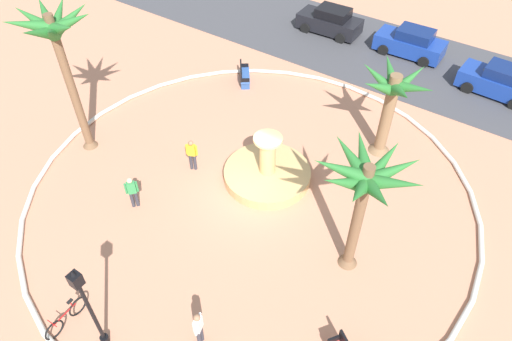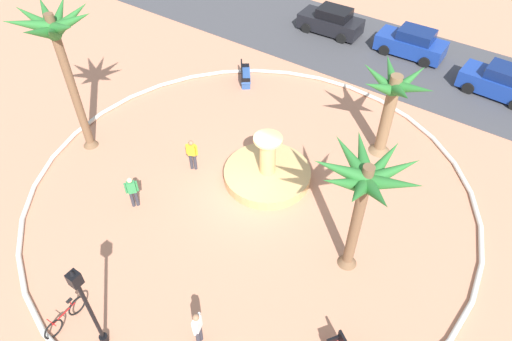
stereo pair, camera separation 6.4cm
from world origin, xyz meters
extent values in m
plane|color=tan|center=(0.00, 0.00, 0.00)|extent=(80.00, 80.00, 0.00)
torus|color=silver|center=(0.00, 0.00, 0.10)|extent=(18.98, 18.98, 0.20)
cube|color=#424247|center=(0.00, 13.89, 0.01)|extent=(48.00, 8.00, 0.03)
cylinder|color=tan|center=(0.12, 1.06, 0.23)|extent=(3.82, 3.82, 0.45)
cylinder|color=#19567F|center=(0.12, 1.06, 0.19)|extent=(3.36, 3.36, 0.34)
cylinder|color=tan|center=(0.12, 1.06, 1.32)|extent=(0.69, 0.69, 1.74)
cylinder|color=#E0B370|center=(0.12, 1.06, 2.25)|extent=(1.22, 1.22, 0.12)
cylinder|color=brown|center=(5.06, -0.95, 2.48)|extent=(0.38, 0.38, 4.96)
cone|color=brown|center=(5.06, -0.95, 0.25)|extent=(0.73, 0.73, 0.50)
cone|color=#28702D|center=(5.88, -0.86, 4.65)|extent=(1.88, 0.75, 1.15)
cone|color=#28702D|center=(5.63, -0.36, 4.65)|extent=(1.68, 1.71, 1.16)
cone|color=#28702D|center=(5.20, -0.17, 4.59)|extent=(0.88, 1.89, 1.26)
cone|color=#28702D|center=(4.56, -0.27, 4.72)|extent=(1.55, 1.81, 1.02)
cone|color=#28702D|center=(4.31, -0.59, 4.69)|extent=(1.90, 1.30, 1.09)
cone|color=#28702D|center=(4.30, -1.30, 4.71)|extent=(1.90, 1.28, 1.05)
cone|color=#28702D|center=(4.63, -1.59, 4.56)|extent=(1.48, 1.82, 1.30)
cone|color=#28702D|center=(5.17, -1.75, 4.62)|extent=(0.79, 1.89, 1.21)
cone|color=#28702D|center=(5.62, -1.54, 4.63)|extent=(1.66, 1.73, 1.18)
cylinder|color=brown|center=(-8.01, -1.92, 3.30)|extent=(0.37, 0.37, 6.59)
cone|color=brown|center=(-8.01, -1.92, 0.25)|extent=(0.70, 0.70, 0.50)
cone|color=#28702D|center=(-7.21, -2.01, 6.29)|extent=(1.85, 0.76, 1.14)
cone|color=#28702D|center=(-7.37, -1.44, 6.27)|extent=(1.78, 1.52, 1.17)
cone|color=#28702D|center=(-7.77, -1.19, 6.20)|extent=(1.08, 1.87, 1.27)
cone|color=#28702D|center=(-8.38, -1.26, 6.19)|extent=(1.35, 1.82, 1.30)
cone|color=#28702D|center=(-8.74, -1.57, 6.31)|extent=(1.87, 1.28, 1.10)
cone|color=#28702D|center=(-8.78, -2.09, 6.26)|extent=(1.88, 0.93, 1.18)
cone|color=#28702D|center=(-8.45, -2.60, 6.32)|extent=(1.46, 1.82, 1.07)
cone|color=#28702D|center=(-7.77, -2.64, 6.20)|extent=(1.09, 1.87, 1.28)
cone|color=#28702D|center=(-7.40, -2.36, 6.18)|extent=(1.76, 1.50, 1.32)
cylinder|color=brown|center=(3.43, 5.59, 2.05)|extent=(0.53, 0.53, 4.10)
cone|color=brown|center=(3.43, 5.59, 0.25)|extent=(1.00, 1.00, 0.50)
cone|color=#28702D|center=(4.24, 5.48, 3.85)|extent=(1.85, 0.78, 1.04)
cone|color=#28702D|center=(3.77, 6.25, 3.69)|extent=(1.31, 1.82, 1.31)
cone|color=#28702D|center=(2.93, 6.22, 3.82)|extent=(1.54, 1.76, 1.09)
cone|color=#28702D|center=(2.68, 5.62, 3.71)|extent=(1.79, 0.63, 1.29)
cone|color=#28702D|center=(3.01, 4.94, 3.74)|extent=(1.44, 1.80, 1.24)
cone|color=#28702D|center=(3.92, 4.95, 3.81)|extent=(1.53, 1.76, 1.10)
cube|color=#335BA8|center=(-5.09, 6.66, 0.45)|extent=(1.37, 1.57, 0.12)
cube|color=black|center=(-5.26, 6.54, 0.75)|extent=(1.04, 1.32, 0.50)
cube|color=#2B4E8F|center=(-5.09, 6.66, 0.20)|extent=(1.26, 1.45, 0.39)
cube|color=black|center=(-5.55, 7.26, 0.59)|extent=(0.41, 0.34, 0.24)
cube|color=black|center=(-4.64, 6.07, 0.59)|extent=(0.41, 0.34, 0.24)
cube|color=black|center=(6.15, -4.20, 0.59)|extent=(0.32, 0.42, 0.24)
cylinder|color=black|center=(-0.04, -8.22, 1.71)|extent=(0.12, 0.12, 3.43)
cylinder|color=black|center=(-0.04, -8.22, 0.15)|extent=(0.28, 0.28, 0.30)
cube|color=black|center=(-0.04, -8.22, 3.65)|extent=(0.32, 0.32, 0.44)
sphere|color=#F2EDCC|center=(-0.04, -8.22, 3.65)|extent=(0.22, 0.22, 0.22)
cone|color=black|center=(-0.04, -8.22, 3.93)|extent=(0.20, 0.20, 0.18)
torus|color=black|center=(-1.50, -8.98, 0.36)|extent=(0.09, 0.72, 0.72)
torus|color=black|center=(-1.55, -7.98, 0.36)|extent=(0.09, 0.72, 0.72)
cylinder|color=#B21919|center=(-1.53, -8.48, 0.59)|extent=(0.09, 0.95, 0.05)
cylinder|color=#B21919|center=(-1.54, -8.13, 0.74)|extent=(0.04, 0.04, 0.30)
cube|color=black|center=(-1.54, -8.13, 0.91)|extent=(0.11, 0.20, 0.06)
cylinder|color=#B21919|center=(-1.51, -8.93, 0.73)|extent=(0.44, 0.05, 0.03)
cylinder|color=#33333D|center=(2.56, -6.54, 0.45)|extent=(0.14, 0.14, 0.90)
cylinder|color=#33333D|center=(2.51, -6.37, 0.45)|extent=(0.14, 0.14, 0.90)
cube|color=white|center=(2.54, -6.45, 1.18)|extent=(0.29, 0.38, 0.56)
sphere|color=#9E7051|center=(2.54, -6.45, 1.58)|extent=(0.22, 0.22, 0.22)
cylinder|color=white|center=(2.60, -6.66, 1.18)|extent=(0.09, 0.09, 0.53)
cylinder|color=white|center=(2.47, -6.24, 1.18)|extent=(0.09, 0.09, 0.53)
cylinder|color=#33333D|center=(-3.01, -0.37, 0.42)|extent=(0.14, 0.14, 0.85)
cylinder|color=#33333D|center=(-2.85, -0.30, 0.42)|extent=(0.14, 0.14, 0.85)
cube|color=yellow|center=(-2.93, -0.34, 1.13)|extent=(0.39, 0.32, 0.56)
sphere|color=#9E7051|center=(-2.93, -0.34, 1.53)|extent=(0.22, 0.22, 0.22)
cylinder|color=yellow|center=(-3.13, -0.43, 1.13)|extent=(0.09, 0.09, 0.53)
cylinder|color=yellow|center=(-2.73, -0.24, 1.13)|extent=(0.09, 0.09, 0.53)
cylinder|color=#33333D|center=(-3.53, -3.49, 0.40)|extent=(0.14, 0.14, 0.81)
cylinder|color=#33333D|center=(-3.42, -3.35, 0.40)|extent=(0.14, 0.14, 0.81)
cube|color=#338C4C|center=(-3.48, -3.42, 1.09)|extent=(0.37, 0.39, 0.56)
sphere|color=beige|center=(-3.48, -3.42, 1.49)|extent=(0.22, 0.22, 0.22)
cylinder|color=#338C4C|center=(-3.61, -3.59, 1.09)|extent=(0.09, 0.09, 0.53)
cylinder|color=#338C4C|center=(-3.34, -3.25, 1.09)|extent=(0.09, 0.09, 0.53)
cube|color=black|center=(-4.00, 14.41, 0.64)|extent=(4.05, 1.83, 0.90)
cube|color=black|center=(-3.80, 14.42, 1.36)|extent=(2.05, 1.51, 0.60)
cube|color=#333D47|center=(-4.70, 14.39, 1.28)|extent=(0.34, 1.37, 0.51)
cylinder|color=black|center=(-5.21, 13.52, 0.32)|extent=(0.65, 0.24, 0.64)
cylinder|color=black|center=(-5.27, 15.22, 0.32)|extent=(0.65, 0.24, 0.64)
cylinder|color=black|center=(-2.73, 13.60, 0.32)|extent=(0.65, 0.24, 0.64)
cylinder|color=black|center=(-2.79, 15.30, 0.32)|extent=(0.65, 0.24, 0.64)
cube|color=navy|center=(1.26, 14.69, 0.64)|extent=(4.03, 1.78, 0.90)
cube|color=navy|center=(1.46, 14.69, 1.36)|extent=(2.03, 1.49, 0.60)
cube|color=#333D47|center=(0.56, 14.67, 1.28)|extent=(0.32, 1.37, 0.51)
cylinder|color=black|center=(0.03, 13.81, 0.32)|extent=(0.64, 0.23, 0.64)
cylinder|color=black|center=(0.00, 15.51, 0.32)|extent=(0.64, 0.23, 0.64)
cylinder|color=black|center=(2.51, 13.86, 0.32)|extent=(0.64, 0.23, 0.64)
cylinder|color=black|center=(2.48, 15.56, 0.32)|extent=(0.64, 0.23, 0.64)
cube|color=navy|center=(6.67, 13.44, 0.64)|extent=(4.09, 1.92, 0.90)
cube|color=navy|center=(6.87, 13.43, 1.36)|extent=(2.08, 1.55, 0.60)
cube|color=#333D47|center=(5.97, 13.48, 1.28)|extent=(0.37, 1.37, 0.51)
cylinder|color=black|center=(5.39, 12.66, 0.32)|extent=(0.65, 0.26, 0.64)
cylinder|color=black|center=(5.48, 14.36, 0.32)|extent=(0.65, 0.26, 0.64)
camera|label=1|loc=(7.95, -11.14, 14.57)|focal=32.54mm
camera|label=2|loc=(8.00, -11.10, 14.57)|focal=32.54mm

